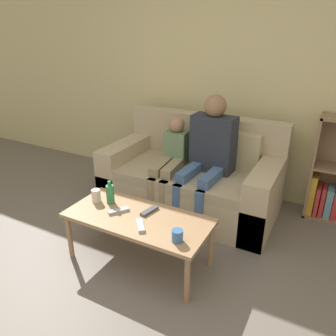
{
  "coord_description": "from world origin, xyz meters",
  "views": [
    {
      "loc": [
        1.09,
        -0.91,
        1.76
      ],
      "look_at": [
        -0.13,
        1.38,
        0.63
      ],
      "focal_mm": 35.0,
      "sensor_mm": 36.0,
      "label": 1
    }
  ],
  "objects": [
    {
      "name": "couch",
      "position": [
        -0.13,
        1.93,
        0.3
      ],
      "size": [
        1.73,
        0.92,
        0.91
      ],
      "color": "tan",
      "rests_on": "ground_plane"
    },
    {
      "name": "wall_back",
      "position": [
        0.0,
        2.52,
        1.3
      ],
      "size": [
        12.0,
        0.06,
        2.6
      ],
      "color": "beige",
      "rests_on": "ground_plane"
    },
    {
      "name": "person_child",
      "position": [
        -0.31,
        1.77,
        0.54
      ],
      "size": [
        0.28,
        0.65,
        0.94
      ],
      "rotation": [
        0.0,
        0.0,
        0.1
      ],
      "color": "#9E8966",
      "rests_on": "ground_plane"
    },
    {
      "name": "tv_remote_0",
      "position": [
        -0.09,
        0.99,
        0.43
      ],
      "size": [
        0.08,
        0.18,
        0.02
      ],
      "rotation": [
        0.0,
        0.0,
        -0.2
      ],
      "color": "#47474C",
      "rests_on": "coffee_table"
    },
    {
      "name": "tv_remote_1",
      "position": [
        -0.3,
        0.87,
        0.43
      ],
      "size": [
        0.14,
        0.17,
        0.02
      ],
      "rotation": [
        0.0,
        0.0,
        -0.62
      ],
      "color": "#B7B7BC",
      "rests_on": "coffee_table"
    },
    {
      "name": "bottle",
      "position": [
        -0.44,
        0.96,
        0.5
      ],
      "size": [
        0.07,
        0.07,
        0.2
      ],
      "color": "#33844C",
      "rests_on": "coffee_table"
    },
    {
      "name": "coffee_table",
      "position": [
        -0.13,
        0.89,
        0.38
      ],
      "size": [
        1.13,
        0.52,
        0.42
      ],
      "color": "#A87F56",
      "rests_on": "ground_plane"
    },
    {
      "name": "person_adult",
      "position": [
        0.07,
        1.84,
        0.7
      ],
      "size": [
        0.43,
        0.65,
        1.2
      ],
      "rotation": [
        0.0,
        0.0,
        -0.06
      ],
      "color": "#476693",
      "rests_on": "ground_plane"
    },
    {
      "name": "cup_far",
      "position": [
        -0.57,
        0.93,
        0.47
      ],
      "size": [
        0.08,
        0.08,
        0.11
      ],
      "color": "silver",
      "rests_on": "coffee_table"
    },
    {
      "name": "cup_near",
      "position": [
        0.28,
        0.75,
        0.46
      ],
      "size": [
        0.08,
        0.08,
        0.09
      ],
      "color": "#3D70B2",
      "rests_on": "coffee_table"
    },
    {
      "name": "tv_remote_2",
      "position": [
        -0.04,
        0.78,
        0.43
      ],
      "size": [
        0.15,
        0.16,
        0.02
      ],
      "rotation": [
        0.0,
        0.0,
        0.7
      ],
      "color": "#B7B7BC",
      "rests_on": "coffee_table"
    }
  ]
}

